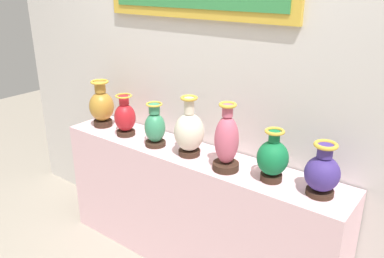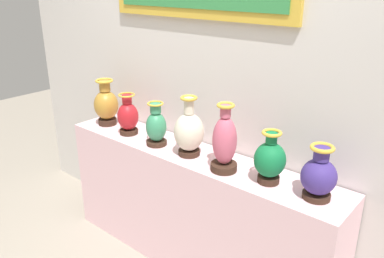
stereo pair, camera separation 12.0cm
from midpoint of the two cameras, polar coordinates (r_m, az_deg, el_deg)
name	(u,v)px [view 2 (the right image)]	position (r m, az deg, el deg)	size (l,w,h in m)	color
display_shelf	(192,210)	(2.74, 1.28, -11.64)	(2.05, 0.37, 0.85)	beige
back_wall	(216,48)	(2.53, 4.90, 11.63)	(3.96, 0.14, 2.94)	silver
vase_ochre	(106,105)	(3.04, -11.20, 3.47)	(0.18, 0.18, 0.35)	#382319
vase_crimson	(128,116)	(2.83, -8.04, 1.80)	(0.15, 0.15, 0.30)	#382319
vase_jade	(156,127)	(2.62, -3.90, 0.33)	(0.14, 0.14, 0.30)	#382319
vase_ivory	(189,132)	(2.45, 0.91, -0.38)	(0.19, 0.19, 0.39)	#382319
vase_rose	(225,143)	(2.26, 6.24, -1.97)	(0.16, 0.16, 0.41)	#382319
vase_emerald	(270,160)	(2.19, 12.73, -4.37)	(0.17, 0.17, 0.30)	#382319
vase_indigo	(319,176)	(2.10, 19.42, -6.41)	(0.18, 0.18, 0.29)	#382319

